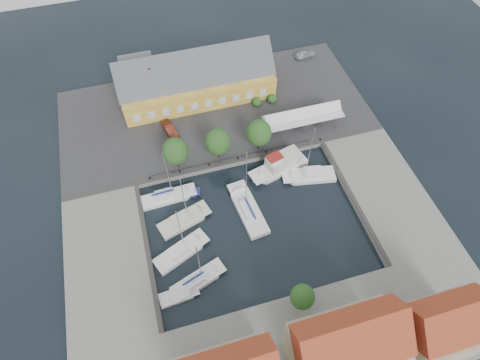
# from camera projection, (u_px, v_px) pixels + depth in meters

# --- Properties ---
(ground) EXTENTS (140.00, 140.00, 0.00)m
(ground) POSITION_uv_depth(u_px,v_px,m) (251.00, 216.00, 62.51)
(ground) COLOR black
(ground) RESTS_ON ground
(north_quay) EXTENTS (56.00, 26.00, 1.00)m
(north_quay) POSITION_uv_depth(u_px,v_px,m) (215.00, 112.00, 74.92)
(north_quay) COLOR #2D2D30
(north_quay) RESTS_ON ground
(west_quay) EXTENTS (12.00, 24.00, 1.00)m
(west_quay) POSITION_uv_depth(u_px,v_px,m) (108.00, 263.00, 57.41)
(west_quay) COLOR slate
(west_quay) RESTS_ON ground
(east_quay) EXTENTS (12.00, 24.00, 1.00)m
(east_quay) POSITION_uv_depth(u_px,v_px,m) (385.00, 191.00, 64.56)
(east_quay) COLOR slate
(east_quay) RESTS_ON ground
(south_bank) EXTENTS (56.00, 14.00, 1.00)m
(south_bank) POSITION_uv_depth(u_px,v_px,m) (300.00, 352.00, 50.40)
(south_bank) COLOR slate
(south_bank) RESTS_ON ground
(quay_edge_fittings) EXTENTS (56.00, 24.72, 0.40)m
(quay_edge_fittings) POSITION_uv_depth(u_px,v_px,m) (242.00, 188.00, 64.29)
(quay_edge_fittings) COLOR #383533
(quay_edge_fittings) RESTS_ON north_quay
(warehouse) EXTENTS (28.56, 14.00, 9.55)m
(warehouse) POSITION_uv_depth(u_px,v_px,m) (193.00, 80.00, 74.29)
(warehouse) COLOR #C2842F
(warehouse) RESTS_ON north_quay
(tent_canopy) EXTENTS (14.00, 4.00, 2.83)m
(tent_canopy) POSITION_uv_depth(u_px,v_px,m) (303.00, 116.00, 69.87)
(tent_canopy) COLOR silver
(tent_canopy) RESTS_ON north_quay
(quay_trees) EXTENTS (18.20, 4.20, 6.30)m
(quay_trees) POSITION_uv_depth(u_px,v_px,m) (218.00, 142.00, 64.90)
(quay_trees) COLOR black
(quay_trees) RESTS_ON north_quay
(car_silver) EXTENTS (4.50, 2.22, 1.48)m
(car_silver) POSITION_uv_depth(u_px,v_px,m) (305.00, 54.00, 82.93)
(car_silver) COLOR #B7BBBF
(car_silver) RESTS_ON north_quay
(car_red) EXTENTS (2.62, 4.83, 1.51)m
(car_red) POSITION_uv_depth(u_px,v_px,m) (170.00, 129.00, 70.71)
(car_red) COLOR maroon
(car_red) RESTS_ON north_quay
(center_sailboat) EXTENTS (4.20, 10.68, 14.08)m
(center_sailboat) POSITION_uv_depth(u_px,v_px,m) (248.00, 211.00, 62.59)
(center_sailboat) COLOR white
(center_sailboat) RESTS_ON ground
(trawler) EXTENTS (10.73, 5.51, 5.00)m
(trawler) POSITION_uv_depth(u_px,v_px,m) (280.00, 165.00, 66.97)
(trawler) COLOR white
(trawler) RESTS_ON ground
(east_boat_a) EXTENTS (9.25, 4.56, 12.53)m
(east_boat_a) POSITION_uv_depth(u_px,v_px,m) (310.00, 176.00, 66.64)
(east_boat_a) COLOR white
(east_boat_a) RESTS_ON ground
(west_boat_a) EXTENTS (8.98, 2.80, 11.71)m
(west_boat_a) POSITION_uv_depth(u_px,v_px,m) (168.00, 197.00, 64.15)
(west_boat_a) COLOR white
(west_boat_a) RESTS_ON ground
(west_boat_b) EXTENTS (8.75, 5.21, 11.43)m
(west_boat_b) POSITION_uv_depth(u_px,v_px,m) (183.00, 221.00, 61.65)
(west_boat_b) COLOR beige
(west_boat_b) RESTS_ON ground
(west_boat_c) EXTENTS (8.88, 5.85, 11.58)m
(west_boat_c) POSITION_uv_depth(u_px,v_px,m) (180.00, 253.00, 58.57)
(west_boat_c) COLOR white
(west_boat_c) RESTS_ON ground
(west_boat_d) EXTENTS (8.37, 4.90, 10.91)m
(west_boat_d) POSITION_uv_depth(u_px,v_px,m) (197.00, 281.00, 56.03)
(west_boat_d) COLOR white
(west_boat_d) RESTS_ON ground
(launch_sw) EXTENTS (5.67, 2.51, 0.98)m
(launch_sw) POSITION_uv_depth(u_px,v_px,m) (178.00, 296.00, 55.01)
(launch_sw) COLOR white
(launch_sw) RESTS_ON ground
(launch_nw) EXTENTS (4.37, 2.46, 0.88)m
(launch_nw) POSITION_uv_depth(u_px,v_px,m) (187.00, 193.00, 64.84)
(launch_nw) COLOR navy
(launch_nw) RESTS_ON ground
(townhouses) EXTENTS (36.30, 8.50, 12.00)m
(townhouses) POSITION_uv_depth(u_px,v_px,m) (329.00, 356.00, 45.13)
(townhouses) COLOR beige
(townhouses) RESTS_ON south_bank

